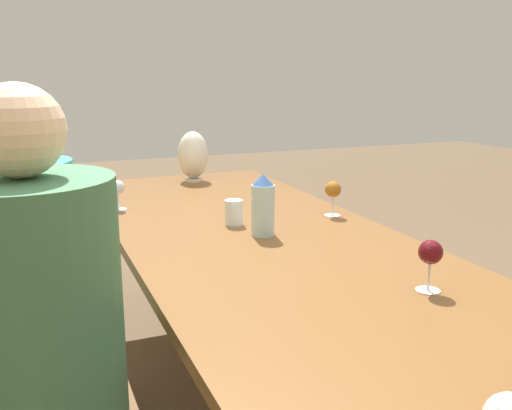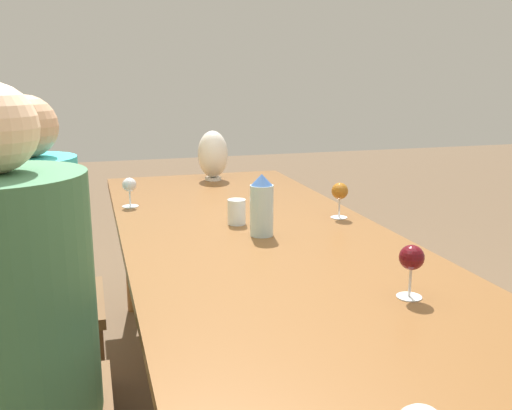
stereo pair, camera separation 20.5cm
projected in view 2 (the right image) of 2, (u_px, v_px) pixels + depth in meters
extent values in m
cube|color=brown|center=(279.00, 259.00, 1.84)|extent=(2.98, 0.96, 0.04)
cylinder|color=brown|center=(264.00, 239.00, 3.32)|extent=(0.07, 0.07, 0.69)
cylinder|color=brown|center=(131.00, 251.00, 3.12)|extent=(0.07, 0.07, 0.69)
cylinder|color=#ADCCD6|center=(262.00, 210.00, 2.01)|extent=(0.08, 0.08, 0.18)
cone|color=#33599E|center=(262.00, 180.00, 1.98)|extent=(0.08, 0.08, 0.04)
cylinder|color=silver|center=(237.00, 212.00, 2.17)|extent=(0.07, 0.07, 0.10)
cylinder|color=silver|center=(213.00, 179.00, 3.06)|extent=(0.09, 0.09, 0.01)
ellipsoid|color=silver|center=(213.00, 154.00, 3.03)|extent=(0.16, 0.16, 0.25)
cylinder|color=silver|center=(130.00, 206.00, 2.46)|extent=(0.07, 0.07, 0.00)
cylinder|color=silver|center=(130.00, 198.00, 2.45)|extent=(0.01, 0.01, 0.07)
sphere|color=silver|center=(129.00, 185.00, 2.44)|extent=(0.06, 0.06, 0.06)
cylinder|color=silver|center=(339.00, 217.00, 2.27)|extent=(0.07, 0.07, 0.00)
cylinder|color=silver|center=(339.00, 207.00, 2.26)|extent=(0.01, 0.01, 0.08)
sphere|color=#995B19|center=(340.00, 191.00, 2.25)|extent=(0.07, 0.07, 0.07)
cylinder|color=silver|center=(409.00, 297.00, 1.47)|extent=(0.07, 0.07, 0.00)
cylinder|color=silver|center=(410.00, 282.00, 1.46)|extent=(0.01, 0.01, 0.08)
sphere|color=#510C14|center=(412.00, 257.00, 1.45)|extent=(0.06, 0.06, 0.06)
cube|color=brown|center=(43.00, 307.00, 2.10)|extent=(0.44, 0.44, 0.04)
cylinder|color=brown|center=(101.00, 384.00, 2.03)|extent=(0.04, 0.04, 0.44)
cylinder|color=brown|center=(99.00, 337.00, 2.39)|extent=(0.04, 0.04, 0.44)
cylinder|color=brown|center=(1.00, 350.00, 2.28)|extent=(0.04, 0.04, 0.44)
cylinder|color=#3D704C|center=(10.00, 300.00, 1.34)|extent=(0.39, 0.39, 0.61)
cube|color=#2D2D38|center=(63.00, 359.00, 2.17)|extent=(0.24, 0.18, 0.48)
cylinder|color=#33B7BC|center=(36.00, 232.00, 2.04)|extent=(0.32, 0.32, 0.54)
sphere|color=tan|center=(26.00, 126.00, 1.95)|extent=(0.22, 0.22, 0.22)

